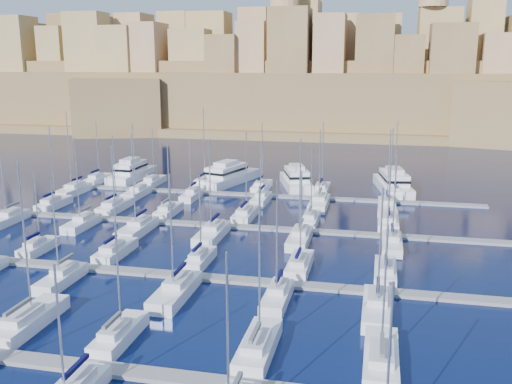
% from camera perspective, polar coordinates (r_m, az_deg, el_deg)
% --- Properties ---
extents(ground, '(600.00, 600.00, 0.00)m').
position_cam_1_polar(ground, '(81.44, -4.29, -5.49)').
color(ground, '#020930').
rests_on(ground, ground).
extents(pontoon_near, '(84.00, 2.00, 0.40)m').
position_cam_1_polar(pontoon_near, '(52.41, -15.41, -16.64)').
color(pontoon_near, slate).
rests_on(pontoon_near, ground).
extents(pontoon_mid_near, '(84.00, 2.00, 0.40)m').
position_cam_1_polar(pontoon_mid_near, '(70.64, -7.10, -8.31)').
color(pontoon_mid_near, slate).
rests_on(pontoon_mid_near, ground).
extents(pontoon_mid_far, '(84.00, 2.00, 0.40)m').
position_cam_1_polar(pontoon_mid_far, '(90.56, -2.49, -3.43)').
color(pontoon_mid_far, slate).
rests_on(pontoon_mid_far, ground).
extents(pontoon_far, '(84.00, 2.00, 0.40)m').
position_cam_1_polar(pontoon_far, '(111.27, 0.40, -0.33)').
color(pontoon_far, slate).
rests_on(pontoon_far, ground).
extents(sailboat_2, '(3.04, 10.14, 16.89)m').
position_cam_1_polar(sailboat_2, '(61.81, -21.81, -11.80)').
color(sailboat_2, white).
rests_on(sailboat_2, ground).
extents(sailboat_3, '(2.51, 8.36, 11.98)m').
position_cam_1_polar(sailboat_3, '(56.39, -13.56, -13.71)').
color(sailboat_3, white).
rests_on(sailboat_3, ground).
extents(sailboat_4, '(2.81, 9.36, 15.65)m').
position_cam_1_polar(sailboat_4, '(52.80, 0.21, -15.21)').
color(sailboat_4, white).
rests_on(sailboat_4, ground).
extents(sailboat_5, '(2.93, 9.75, 12.82)m').
position_cam_1_polar(sailboat_5, '(52.07, 12.39, -15.99)').
color(sailboat_5, white).
rests_on(sailboat_5, ground).
extents(sailboat_13, '(2.23, 7.42, 11.38)m').
position_cam_1_polar(sailboat_13, '(84.32, -20.95, -5.19)').
color(sailboat_13, white).
rests_on(sailboat_13, ground).
extents(sailboat_14, '(2.68, 8.93, 15.24)m').
position_cam_1_polar(sailboat_14, '(79.51, -13.89, -5.74)').
color(sailboat_14, white).
rests_on(sailboat_14, ground).
extents(sailboat_15, '(2.33, 7.77, 11.96)m').
position_cam_1_polar(sailboat_15, '(74.59, -5.62, -6.69)').
color(sailboat_15, white).
rests_on(sailboat_15, ground).
extents(sailboat_16, '(2.66, 8.88, 12.98)m').
position_cam_1_polar(sailboat_16, '(72.34, 4.37, -7.28)').
color(sailboat_16, white).
rests_on(sailboat_16, ground).
extents(sailboat_17, '(2.60, 8.65, 14.10)m').
position_cam_1_polar(sailboat_17, '(71.67, 12.80, -7.77)').
color(sailboat_17, white).
rests_on(sailboat_17, ground).
extents(sailboat_20, '(2.50, 8.33, 12.75)m').
position_cam_1_polar(sailboat_20, '(71.80, -18.86, -8.13)').
color(sailboat_20, white).
rests_on(sailboat_20, ground).
extents(sailboat_21, '(3.05, 10.18, 14.43)m').
position_cam_1_polar(sailboat_21, '(64.93, -8.06, -9.77)').
color(sailboat_21, white).
rests_on(sailboat_21, ground).
extents(sailboat_22, '(2.49, 8.31, 14.00)m').
position_cam_1_polar(sailboat_22, '(62.95, 2.13, -10.41)').
color(sailboat_22, white).
rests_on(sailboat_22, ground).
extents(sailboat_23, '(2.92, 9.74, 13.96)m').
position_cam_1_polar(sailboat_23, '(61.48, 12.01, -11.28)').
color(sailboat_23, white).
rests_on(sailboat_23, ground).
extents(sailboat_24, '(2.62, 8.75, 15.23)m').
position_cam_1_polar(sailboat_24, '(108.70, -19.59, -1.10)').
color(sailboat_24, white).
rests_on(sailboat_24, ground).
extents(sailboat_25, '(2.92, 9.74, 13.69)m').
position_cam_1_polar(sailboat_25, '(103.50, -13.94, -1.41)').
color(sailboat_25, white).
rests_on(sailboat_25, ground).
extents(sailboat_26, '(2.52, 8.41, 12.46)m').
position_cam_1_polar(sailboat_26, '(98.86, -8.75, -1.86)').
color(sailboat_26, white).
rests_on(sailboat_26, ground).
extents(sailboat_27, '(2.87, 9.56, 14.87)m').
position_cam_1_polar(sailboat_27, '(95.46, -1.05, -2.22)').
color(sailboat_27, white).
rests_on(sailboat_27, ground).
extents(sailboat_28, '(2.47, 8.22, 12.99)m').
position_cam_1_polar(sailboat_28, '(92.98, 5.48, -2.71)').
color(sailboat_28, white).
rests_on(sailboat_28, ground).
extents(sailboat_29, '(3.17, 10.56, 15.96)m').
position_cam_1_polar(sailboat_29, '(93.51, 13.08, -2.87)').
color(sailboat_29, white).
rests_on(sailboat_29, ground).
extents(sailboat_30, '(2.67, 8.89, 12.96)m').
position_cam_1_polar(sailboat_30, '(101.13, -23.51, -2.46)').
color(sailboat_30, white).
rests_on(sailboat_30, ground).
extents(sailboat_31, '(2.60, 8.67, 14.68)m').
position_cam_1_polar(sailboat_31, '(94.27, -17.01, -3.00)').
color(sailboat_31, white).
rests_on(sailboat_31, ground).
extents(sailboat_32, '(3.06, 10.19, 15.68)m').
position_cam_1_polar(sailboat_32, '(89.31, -11.76, -3.56)').
color(sailboat_32, white).
rests_on(sailboat_32, ground).
extents(sailboat_33, '(3.11, 10.37, 15.21)m').
position_cam_1_polar(sailboat_33, '(85.17, -4.40, -4.13)').
color(sailboat_33, white).
rests_on(sailboat_33, ground).
extents(sailboat_34, '(2.84, 9.47, 15.55)m').
position_cam_1_polar(sailboat_34, '(82.90, 4.38, -4.61)').
color(sailboat_34, white).
rests_on(sailboat_34, ground).
extents(sailboat_35, '(2.73, 9.09, 13.72)m').
position_cam_1_polar(sailboat_35, '(82.42, 13.44, -5.05)').
color(sailboat_35, white).
rests_on(sailboat_35, ground).
extents(sailboat_36, '(2.60, 8.68, 13.52)m').
position_cam_1_polar(sailboat_36, '(128.60, -15.52, 1.25)').
color(sailboat_36, white).
rests_on(sailboat_36, ground).
extents(sailboat_37, '(2.71, 9.04, 12.43)m').
position_cam_1_polar(sailboat_37, '(123.38, -10.25, 1.04)').
color(sailboat_37, white).
rests_on(sailboat_37, ground).
extents(sailboat_38, '(2.98, 9.94, 16.87)m').
position_cam_1_polar(sailboat_38, '(119.99, -5.23, 0.88)').
color(sailboat_38, white).
rests_on(sailboat_38, ground).
extents(sailboat_39, '(2.76, 9.21, 14.22)m').
position_cam_1_polar(sailboat_39, '(116.56, 0.55, 0.56)').
color(sailboat_39, white).
rests_on(sailboat_39, ground).
extents(sailboat_40, '(2.78, 9.28, 14.53)m').
position_cam_1_polar(sailboat_40, '(114.77, 6.57, 0.28)').
color(sailboat_40, white).
rests_on(sailboat_40, ground).
extents(sailboat_41, '(3.01, 10.04, 14.84)m').
position_cam_1_polar(sailboat_41, '(114.65, 13.65, -0.01)').
color(sailboat_41, white).
rests_on(sailboat_41, ground).
extents(sailboat_42, '(3.10, 10.34, 16.84)m').
position_cam_1_polar(sailboat_42, '(118.70, -17.80, 0.17)').
color(sailboat_42, white).
rests_on(sailboat_42, ground).
extents(sailboat_43, '(2.70, 8.98, 14.71)m').
position_cam_1_polar(sailboat_43, '(113.31, -11.83, -0.08)').
color(sailboat_43, white).
rests_on(sailboat_43, ground).
extents(sailboat_44, '(2.41, 8.04, 11.87)m').
position_cam_1_polar(sailboat_44, '(109.74, -6.45, -0.32)').
color(sailboat_44, white).
rests_on(sailboat_44, ground).
extents(sailboat_45, '(2.56, 8.53, 11.69)m').
position_cam_1_polar(sailboat_45, '(105.98, 0.51, -0.71)').
color(sailboat_45, white).
rests_on(sailboat_45, ground).
extents(sailboat_46, '(3.10, 10.33, 14.41)m').
position_cam_1_polar(sailboat_46, '(103.49, 6.33, -1.10)').
color(sailboat_46, white).
rests_on(sailboat_46, ground).
extents(sailboat_47, '(3.06, 10.21, 14.73)m').
position_cam_1_polar(sailboat_47, '(103.05, 12.95, -1.41)').
color(sailboat_47, white).
rests_on(sailboat_47, ground).
extents(motor_yacht_a, '(5.28, 16.34, 5.25)m').
position_cam_1_polar(motor_yacht_a, '(129.33, -12.35, 1.93)').
color(motor_yacht_a, white).
rests_on(motor_yacht_a, ground).
extents(motor_yacht_b, '(10.49, 19.18, 5.25)m').
position_cam_1_polar(motor_yacht_b, '(122.92, -2.85, 1.66)').
color(motor_yacht_b, white).
rests_on(motor_yacht_b, ground).
extents(motor_yacht_c, '(9.23, 16.47, 5.25)m').
position_cam_1_polar(motor_yacht_c, '(118.70, 4.04, 1.24)').
color(motor_yacht_c, white).
rests_on(motor_yacht_c, ground).
extents(motor_yacht_d, '(8.17, 18.15, 5.25)m').
position_cam_1_polar(motor_yacht_d, '(118.37, 13.57, 0.87)').
color(motor_yacht_d, white).
rests_on(motor_yacht_d, ground).
extents(fortified_city, '(460.00, 108.95, 59.52)m').
position_cam_1_polar(fortified_city, '(230.61, 6.83, 10.09)').
color(fortified_city, brown).
rests_on(fortified_city, ground).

